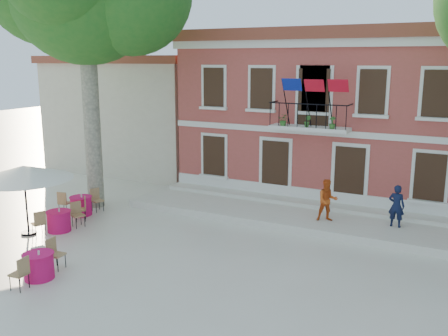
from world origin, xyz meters
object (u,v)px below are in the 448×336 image
patio_umbrella (24,173)px  pedestrian_orange (327,200)px  pedestrian_navy (396,206)px  cafe_table_0 (59,220)px  cafe_table_3 (81,205)px  cafe_table_1 (39,265)px

patio_umbrella → pedestrian_orange: patio_umbrella is taller
pedestrian_navy → cafe_table_0: 12.29m
pedestrian_orange → cafe_table_0: pedestrian_orange is taller
patio_umbrella → cafe_table_3: bearing=87.6°
cafe_table_0 → cafe_table_1: 4.14m
patio_umbrella → cafe_table_1: 4.57m
pedestrian_navy → patio_umbrella: bearing=30.3°
cafe_table_0 → cafe_table_3: (-0.66, 1.86, 0.01)m
cafe_table_0 → cafe_table_1: size_ratio=0.99×
pedestrian_navy → cafe_table_3: bearing=19.7°
patio_umbrella → cafe_table_3: 3.19m
patio_umbrella → cafe_table_1: (3.30, -2.55, -1.86)m
pedestrian_navy → cafe_table_1: bearing=48.5°
pedestrian_navy → pedestrian_orange: pedestrian_orange is taller
pedestrian_navy → pedestrian_orange: bearing=14.6°
cafe_table_1 → cafe_table_3: size_ratio=1.06×
pedestrian_navy → pedestrian_orange: size_ratio=0.98×
pedestrian_orange → cafe_table_3: 9.82m
cafe_table_0 → cafe_table_3: bearing=109.6°
pedestrian_navy → cafe_table_1: (-8.53, -8.60, -0.65)m
patio_umbrella → cafe_table_3: patio_umbrella is taller
patio_umbrella → cafe_table_0: bearing=43.7°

